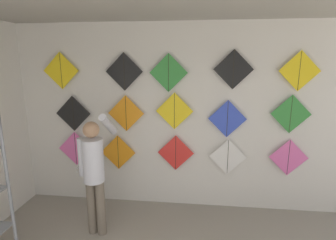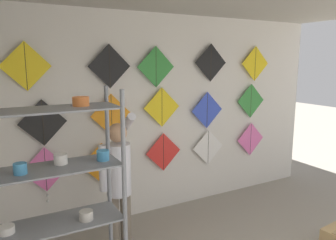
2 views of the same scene
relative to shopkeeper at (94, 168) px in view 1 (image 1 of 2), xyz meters
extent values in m
cube|color=silver|center=(0.95, 0.88, 0.48)|extent=(5.59, 0.06, 2.80)
cylinder|color=slate|center=(-0.42, -0.96, 0.08)|extent=(0.03, 0.03, 2.00)
cylinder|color=#726656|center=(-0.07, 0.00, -0.54)|extent=(0.12, 0.12, 0.75)
cylinder|color=#726656|center=(0.07, -0.02, -0.54)|extent=(0.12, 0.12, 0.75)
cylinder|color=silver|center=(0.00, -0.01, 0.11)|extent=(0.26, 0.26, 0.56)
sphere|color=tan|center=(0.00, -0.01, 0.51)|extent=(0.20, 0.20, 0.20)
cylinder|color=silver|center=(-0.16, 0.01, 0.14)|extent=(0.09, 0.09, 0.50)
cylinder|color=silver|center=(0.16, 0.17, 0.53)|extent=(0.09, 0.46, 0.36)
cube|color=pink|center=(-0.63, 0.79, -0.03)|extent=(0.55, 0.01, 0.55)
cylinder|color=black|center=(-0.63, 0.79, -0.03)|extent=(0.01, 0.01, 0.53)
sphere|color=white|center=(-0.63, 0.78, -0.36)|extent=(0.04, 0.04, 0.04)
sphere|color=white|center=(-0.63, 0.78, -0.43)|extent=(0.04, 0.04, 0.04)
cube|color=orange|center=(0.07, 0.79, -0.07)|extent=(0.55, 0.01, 0.55)
cylinder|color=black|center=(0.07, 0.79, -0.07)|extent=(0.01, 0.01, 0.53)
cube|color=red|center=(0.98, 0.79, -0.04)|extent=(0.55, 0.01, 0.55)
cylinder|color=black|center=(0.98, 0.79, -0.04)|extent=(0.01, 0.01, 0.53)
cube|color=white|center=(1.76, 0.79, -0.07)|extent=(0.55, 0.01, 0.55)
cylinder|color=black|center=(1.76, 0.79, -0.07)|extent=(0.01, 0.01, 0.53)
cube|color=pink|center=(2.63, 0.79, -0.04)|extent=(0.55, 0.01, 0.55)
cylinder|color=black|center=(2.63, 0.79, -0.04)|extent=(0.01, 0.01, 0.53)
cube|color=black|center=(-0.62, 0.79, 0.54)|extent=(0.55, 0.01, 0.55)
cylinder|color=black|center=(-0.62, 0.79, 0.54)|extent=(0.01, 0.01, 0.53)
cube|color=orange|center=(0.22, 0.79, 0.56)|extent=(0.55, 0.01, 0.55)
cylinder|color=black|center=(0.22, 0.79, 0.56)|extent=(0.01, 0.01, 0.53)
cube|color=yellow|center=(0.95, 0.79, 0.61)|extent=(0.55, 0.01, 0.55)
cylinder|color=black|center=(0.95, 0.79, 0.61)|extent=(0.01, 0.01, 0.53)
cube|color=blue|center=(1.73, 0.79, 0.51)|extent=(0.55, 0.01, 0.55)
cylinder|color=black|center=(1.73, 0.79, 0.51)|extent=(0.01, 0.01, 0.53)
cube|color=#338C38|center=(2.60, 0.79, 0.60)|extent=(0.55, 0.01, 0.55)
cylinder|color=black|center=(2.60, 0.79, 0.60)|extent=(0.01, 0.01, 0.53)
cube|color=yellow|center=(-0.76, 0.79, 1.19)|extent=(0.55, 0.01, 0.55)
cylinder|color=black|center=(-0.76, 0.79, 1.19)|extent=(0.01, 0.01, 0.53)
cube|color=black|center=(0.21, 0.79, 1.18)|extent=(0.55, 0.01, 0.55)
cylinder|color=black|center=(0.21, 0.79, 1.18)|extent=(0.01, 0.01, 0.53)
cube|color=#338C38|center=(0.87, 0.79, 1.17)|extent=(0.55, 0.01, 0.55)
cylinder|color=black|center=(0.87, 0.79, 1.17)|extent=(0.01, 0.01, 0.53)
cube|color=black|center=(1.77, 0.79, 1.22)|extent=(0.55, 0.01, 0.55)
cylinder|color=black|center=(1.77, 0.79, 1.22)|extent=(0.01, 0.01, 0.53)
cube|color=yellow|center=(2.65, 0.79, 1.20)|extent=(0.55, 0.01, 0.55)
cylinder|color=black|center=(2.65, 0.79, 1.20)|extent=(0.01, 0.01, 0.53)
camera|label=1|loc=(1.29, -2.99, 1.33)|focal=28.00mm
camera|label=2|loc=(-1.15, -3.19, 1.26)|focal=35.00mm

